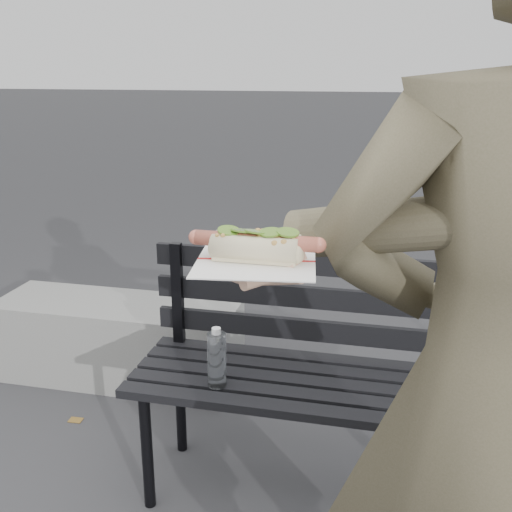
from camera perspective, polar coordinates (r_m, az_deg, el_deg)
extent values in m
cylinder|color=black|center=(2.23, -10.33, -17.82)|extent=(0.04, 0.04, 0.45)
cylinder|color=black|center=(2.49, -7.22, -13.52)|extent=(0.04, 0.04, 0.45)
cube|color=black|center=(1.95, 8.25, -14.92)|extent=(1.50, 0.07, 0.03)
cube|color=black|center=(2.02, 8.48, -13.57)|extent=(1.50, 0.07, 0.03)
cube|color=black|center=(2.10, 8.69, -12.32)|extent=(1.50, 0.07, 0.03)
cube|color=black|center=(2.18, 8.89, -11.17)|extent=(1.50, 0.07, 0.03)
cube|color=black|center=(2.26, 9.07, -10.09)|extent=(1.50, 0.07, 0.03)
cube|color=black|center=(2.31, -7.47, -3.77)|extent=(0.04, 0.03, 0.42)
cube|color=black|center=(2.24, 9.26, -7.36)|extent=(1.50, 0.02, 0.08)
cube|color=black|center=(2.19, 9.42, -4.27)|extent=(1.50, 0.02, 0.08)
cube|color=black|center=(2.15, 9.59, -1.04)|extent=(1.50, 0.02, 0.08)
cylinder|color=white|center=(2.02, -3.75, -9.83)|extent=(0.06, 0.06, 0.19)
cylinder|color=white|center=(1.98, -3.81, -7.13)|extent=(0.03, 0.03, 0.02)
cube|color=slate|center=(3.10, -12.93, -7.81)|extent=(1.20, 0.40, 0.40)
imported|color=#4B4832|center=(1.18, 22.28, -12.57)|extent=(0.74, 0.55, 1.88)
cylinder|color=#4B4832|center=(1.02, 16.23, 3.03)|extent=(0.51, 0.23, 0.19)
cylinder|color=#D8A384|center=(0.97, 2.44, -1.12)|extent=(0.09, 0.08, 0.07)
ellipsoid|color=#D8A384|center=(0.97, 0.00, -1.41)|extent=(0.10, 0.11, 0.03)
cylinder|color=#D8A384|center=(0.95, -3.63, -1.63)|extent=(0.06, 0.02, 0.02)
cylinder|color=#D8A384|center=(0.97, -3.30, -1.25)|extent=(0.06, 0.02, 0.02)
cylinder|color=#D8A384|center=(0.99, -2.98, -0.89)|extent=(0.06, 0.02, 0.02)
cylinder|color=#D8A384|center=(1.01, -2.67, -0.54)|extent=(0.06, 0.02, 0.02)
cylinder|color=#D8A384|center=(0.91, -0.16, -2.43)|extent=(0.04, 0.05, 0.02)
cube|color=white|center=(0.96, 0.00, -0.45)|extent=(0.21, 0.21, 0.00)
cube|color=#B21E1E|center=(0.96, 0.00, -0.36)|extent=(0.19, 0.03, 0.00)
cylinder|color=#BC5D48|center=(0.95, 0.00, 1.43)|extent=(0.20, 0.02, 0.02)
sphere|color=#BC5D48|center=(0.98, -5.72, 1.79)|extent=(0.02, 0.02, 0.02)
sphere|color=#BC5D48|center=(0.94, 5.98, 1.05)|extent=(0.02, 0.02, 0.02)
sphere|color=#9E6B2D|center=(0.97, 0.62, 2.25)|extent=(0.01, 0.01, 0.01)
sphere|color=#9E6B2D|center=(0.94, 2.18, 1.73)|extent=(0.01, 0.01, 0.01)
sphere|color=#9E6B2D|center=(0.94, -3.18, 1.95)|extent=(0.01, 0.01, 0.01)
sphere|color=#9E6B2D|center=(0.93, 0.90, 1.21)|extent=(0.01, 0.01, 0.01)
sphere|color=#9E6B2D|center=(0.95, 0.91, 1.88)|extent=(0.01, 0.01, 0.01)
sphere|color=#9E6B2D|center=(0.96, -0.37, 1.71)|extent=(0.01, 0.01, 0.01)
sphere|color=#9E6B2D|center=(0.92, 1.78, 1.14)|extent=(0.01, 0.01, 0.01)
sphere|color=#9E6B2D|center=(0.95, -2.19, 1.61)|extent=(0.01, 0.01, 0.01)
sphere|color=#9E6B2D|center=(0.96, 3.48, 1.87)|extent=(0.01, 0.01, 0.01)
sphere|color=#9E6B2D|center=(0.98, -2.57, 2.11)|extent=(0.01, 0.01, 0.01)
sphere|color=#9E6B2D|center=(0.93, 3.58, 1.54)|extent=(0.01, 0.01, 0.01)
sphere|color=#9E6B2D|center=(0.95, -3.73, 1.97)|extent=(0.01, 0.01, 0.01)
sphere|color=#9E6B2D|center=(0.93, 2.80, 1.35)|extent=(0.01, 0.01, 0.01)
sphere|color=#9E6B2D|center=(0.97, 0.18, 2.35)|extent=(0.01, 0.01, 0.01)
sphere|color=#9E6B2D|center=(0.95, 3.63, 1.94)|extent=(0.01, 0.01, 0.01)
sphere|color=#9E6B2D|center=(0.92, 2.67, 1.22)|extent=(0.01, 0.01, 0.01)
sphere|color=#9E6B2D|center=(0.95, 3.43, 2.08)|extent=(0.01, 0.01, 0.01)
sphere|color=#9E6B2D|center=(0.94, 0.49, 1.84)|extent=(0.01, 0.01, 0.01)
sphere|color=#9E6B2D|center=(0.97, 0.28, 1.85)|extent=(0.01, 0.01, 0.01)
sphere|color=#9E6B2D|center=(0.95, -3.57, 1.77)|extent=(0.01, 0.01, 0.01)
sphere|color=#9E6B2D|center=(0.94, 2.62, 1.39)|extent=(0.01, 0.01, 0.01)
sphere|color=#9E6B2D|center=(0.95, 1.79, 1.95)|extent=(0.01, 0.01, 0.01)
cylinder|color=#548223|center=(0.96, -2.63, 2.44)|extent=(0.04, 0.04, 0.01)
cylinder|color=#548223|center=(0.96, -1.34, 2.43)|extent=(0.04, 0.04, 0.01)
cylinder|color=#548223|center=(0.95, -0.01, 2.33)|extent=(0.04, 0.04, 0.01)
cylinder|color=#548223|center=(0.94, 1.38, 2.28)|extent=(0.04, 0.04, 0.01)
cylinder|color=#548223|center=(0.94, 3.06, 2.27)|extent=(0.04, 0.04, 0.01)
cube|color=brown|center=(2.88, -16.80, -14.73)|extent=(0.06, 0.04, 0.00)
cube|color=brown|center=(3.60, -9.16, -7.36)|extent=(0.05, 0.05, 0.00)
cube|color=brown|center=(3.19, 12.23, -10.98)|extent=(0.10, 0.09, 0.00)
cube|color=brown|center=(4.05, -20.02, -5.35)|extent=(0.07, 0.07, 0.00)
cube|color=brown|center=(2.34, 11.33, -22.69)|extent=(0.10, 0.09, 0.00)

